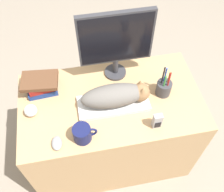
{
  "coord_description": "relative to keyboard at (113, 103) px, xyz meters",
  "views": [
    {
      "loc": [
        -0.17,
        -0.59,
        2.05
      ],
      "look_at": [
        0.0,
        0.3,
        0.8
      ],
      "focal_mm": 42.0,
      "sensor_mm": 36.0,
      "label": 1
    }
  ],
  "objects": [
    {
      "name": "ground_plane",
      "position": [
        -0.01,
        -0.28,
        -0.75
      ],
      "size": [
        12.0,
        12.0,
        0.0
      ],
      "primitive_type": "plane",
      "color": "gray"
    },
    {
      "name": "desk",
      "position": [
        -0.01,
        0.03,
        -0.38
      ],
      "size": [
        1.12,
        0.63,
        0.74
      ],
      "color": "tan",
      "rests_on": "ground_plane"
    },
    {
      "name": "keyboard",
      "position": [
        0.0,
        0.0,
        0.0
      ],
      "size": [
        0.43,
        0.17,
        0.02
      ],
      "color": "silver",
      "rests_on": "desk"
    },
    {
      "name": "cat",
      "position": [
        0.03,
        0.0,
        0.08
      ],
      "size": [
        0.41,
        0.14,
        0.13
      ],
      "color": "#66605B",
      "rests_on": "keyboard"
    },
    {
      "name": "monitor",
      "position": [
        0.06,
        0.24,
        0.27
      ],
      "size": [
        0.44,
        0.14,
        0.47
      ],
      "color": "#333338",
      "rests_on": "desk"
    },
    {
      "name": "computer_mouse",
      "position": [
        -0.35,
        -0.2,
        0.0
      ],
      "size": [
        0.06,
        0.09,
        0.03
      ],
      "color": "gray",
      "rests_on": "desk"
    },
    {
      "name": "coffee_mug",
      "position": [
        -0.21,
        -0.19,
        0.04
      ],
      "size": [
        0.13,
        0.1,
        0.1
      ],
      "color": "#141947",
      "rests_on": "desk"
    },
    {
      "name": "pen_cup",
      "position": [
        0.32,
        0.03,
        0.04
      ],
      "size": [
        0.09,
        0.09,
        0.23
      ],
      "color": "#38383D",
      "rests_on": "desk"
    },
    {
      "name": "baseball",
      "position": [
        -0.48,
        0.02,
        0.02
      ],
      "size": [
        0.07,
        0.07,
        0.07
      ],
      "color": "silver",
      "rests_on": "desk"
    },
    {
      "name": "phone",
      "position": [
        0.21,
        -0.19,
        0.04
      ],
      "size": [
        0.05,
        0.03,
        0.11
      ],
      "color": "#99999E",
      "rests_on": "desk"
    },
    {
      "name": "book_stack",
      "position": [
        -0.41,
        0.2,
        0.04
      ],
      "size": [
        0.23,
        0.19,
        0.1
      ],
      "color": "navy",
      "rests_on": "desk"
    }
  ]
}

